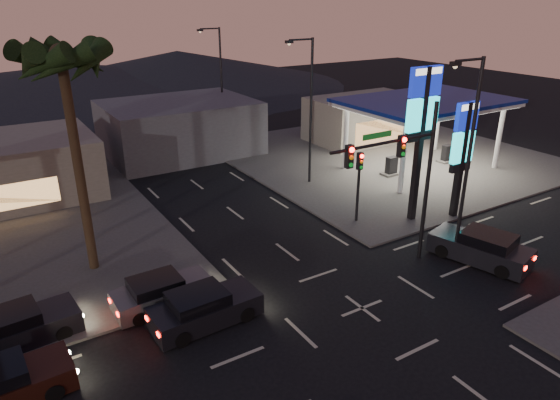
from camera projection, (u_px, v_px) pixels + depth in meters
ground at (362, 308)px, 21.43m from camera, size 140.00×140.00×0.00m
corner_lot_ne at (384, 156)px, 41.80m from camera, size 24.00×24.00×0.12m
gas_station at (426, 104)px, 36.76m from camera, size 12.20×8.20×5.47m
convenience_store at (364, 119)px, 45.98m from camera, size 10.00×6.00×4.00m
pylon_sign_tall at (422, 115)px, 27.49m from camera, size 2.20×0.35×9.00m
pylon_sign_short at (463, 143)px, 28.58m from camera, size 1.60×0.35×7.00m
traffic_signal_mast at (404, 166)px, 22.85m from camera, size 6.10×0.39×8.00m
pedestal_signal at (359, 176)px, 28.50m from camera, size 0.32×0.39×4.30m
streetlight_near at (467, 151)px, 23.37m from camera, size 2.14×0.25×10.00m
streetlight_mid at (309, 104)px, 33.60m from camera, size 2.14×0.25×10.00m
streetlight_far at (219, 78)px, 44.62m from camera, size 2.14×0.25×10.00m
palm_a at (63, 73)px, 20.95m from camera, size 4.41×4.41×10.86m
building_far_mid at (180, 128)px, 42.04m from camera, size 12.00×9.00×4.40m
hill_right at (178, 68)px, 75.03m from camera, size 50.00×50.00×5.00m
hill_center at (74, 79)px, 67.90m from camera, size 60.00×60.00×4.00m
car_lane_a_front at (204, 308)px, 20.22m from camera, size 4.68×2.11×1.50m
car_lane_a_mid at (1, 387)px, 16.20m from camera, size 4.47×2.04×1.43m
car_lane_b_front at (161, 293)px, 21.36m from camera, size 4.35×1.92×1.40m
car_lane_b_mid at (16, 329)px, 19.01m from camera, size 4.62×2.24×1.46m
suv_station at (482, 248)px, 24.98m from camera, size 3.20×5.15×1.60m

